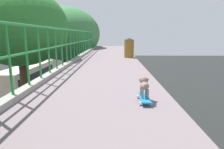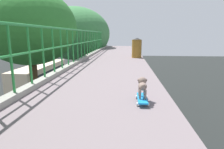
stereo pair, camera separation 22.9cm
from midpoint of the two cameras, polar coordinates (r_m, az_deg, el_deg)
The scene contains 8 objects.
car_blue_fifth at distance 12.76m, azimuth -25.71°, elevation -17.17°, with size 1.72×4.20×1.37m.
city_bus at distance 23.98m, azimuth -20.38°, elevation -0.41°, with size 2.60×10.50×3.11m.
roadside_tree_mid at distance 9.48m, azimuth -23.01°, elevation 12.72°, with size 4.21×4.21×8.64m.
roadside_tree_far at distance 16.43m, azimuth -10.70°, elevation 11.83°, with size 5.81×5.81×8.85m.
roadside_tree_farthest at distance 18.47m, azimuth -8.07°, elevation 12.95°, with size 4.06×4.06×8.65m.
toy_skateboard at distance 3.13m, azimuth 11.18°, elevation -7.15°, with size 0.20×0.53×0.08m.
small_dog at distance 3.11m, azimuth 11.27°, elevation -3.09°, with size 0.16×0.34×0.32m.
litter_bin at distance 9.12m, azimuth 8.20°, elevation 8.04°, with size 0.47×0.47×0.93m.
Camera 2 is at (1.67, -0.83, 6.60)m, focal length 30.27 mm.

